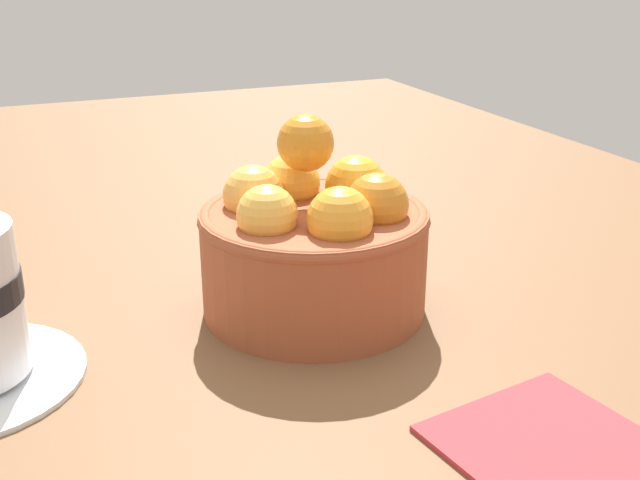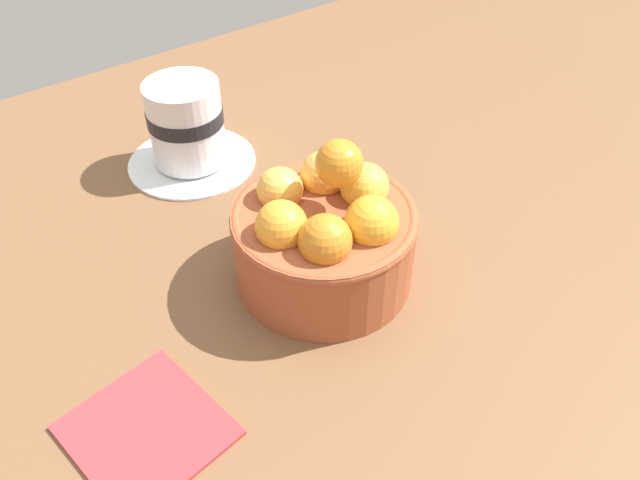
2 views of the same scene
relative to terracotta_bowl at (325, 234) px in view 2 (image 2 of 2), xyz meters
The scene contains 4 objects.
ground_plane 6.57cm from the terracotta_bowl, 131.44° to the left, with size 157.49×92.90×3.82cm, color brown.
terracotta_bowl is the anchor object (origin of this frame).
coffee_cup 21.43cm from the terracotta_bowl, 92.55° to the left, with size 13.05×13.05×8.98cm.
folded_napkin 19.47cm from the terracotta_bowl, 166.06° to the right, with size 9.16×9.76×0.60cm, color #B23338.
Camera 2 is at (-23.10, -30.21, 38.11)cm, focal length 35.84 mm.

